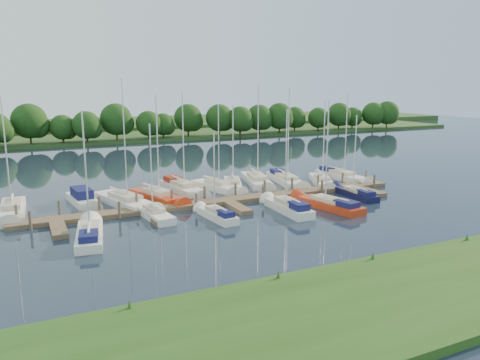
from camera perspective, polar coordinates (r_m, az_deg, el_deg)
name	(u,v)px	position (r m, az deg, el deg)	size (l,w,h in m)	color
ground	(263,224)	(40.20, 2.84, -5.35)	(260.00, 260.00, 0.00)	#182330
near_bank	(401,296)	(28.02, 19.02, -13.20)	(90.00, 10.00, 0.50)	#244814
dock	(228,202)	(46.46, -1.44, -2.75)	(40.00, 6.00, 0.40)	brown
mooring_pilings	(224,196)	(47.37, -2.00, -1.97)	(38.24, 2.84, 2.00)	#473D33
far_shore	(107,135)	(110.92, -15.96, 5.24)	(180.00, 30.00, 0.60)	#28441A
distant_hill	(90,125)	(135.50, -17.80, 6.38)	(220.00, 40.00, 1.40)	#355927
treeline	(104,123)	(97.42, -16.21, 6.69)	(146.40, 9.84, 8.30)	#38281C
sailboat_n_0	(12,212)	(47.59, -26.00, -3.50)	(2.40, 8.68, 11.13)	white
motorboat	(83,200)	(49.03, -18.60, -2.37)	(2.63, 6.92, 2.00)	white
sailboat_n_2	(126,203)	(47.23, -13.68, -2.74)	(4.78, 10.11, 12.73)	white
sailboat_n_3	(158,198)	(48.49, -9.99, -2.21)	(4.18, 8.65, 11.14)	#B42F10
sailboat_n_4	(183,189)	(52.03, -7.02, -1.11)	(3.09, 8.92, 11.34)	white
sailboat_n_5	(218,188)	(52.69, -2.75, -0.95)	(3.79, 7.87, 10.10)	white
sailboat_n_6	(233,186)	(53.77, -0.86, -0.68)	(4.06, 7.56, 9.83)	white
sailboat_n_7	(257,182)	(55.69, 2.11, -0.25)	(4.26, 9.69, 12.22)	white
sailboat_n_8	(286,181)	(56.62, 5.66, -0.07)	(3.51, 9.46, 11.79)	white
sailboat_n_9	(322,182)	(56.57, 9.96, -0.25)	(4.70, 7.98, 10.36)	white
sailboat_n_10	(342,177)	(60.17, 12.29, 0.42)	(2.72, 8.82, 11.10)	white
sailboat_s_0	(90,235)	(38.08, -17.84, -6.38)	(2.99, 8.09, 10.20)	white
sailboat_s_1	(154,215)	(42.58, -10.45, -4.17)	(2.20, 6.83, 8.76)	white
sailboat_s_2	(217,215)	(41.53, -2.86, -4.33)	(1.97, 6.19, 8.01)	white
sailboat_s_3	(287,208)	(43.99, 5.81, -3.43)	(1.98, 7.61, 9.94)	white
sailboat_s_4	(328,205)	(45.80, 10.71, -3.01)	(3.24, 8.48, 10.66)	#B42F10
sailboat_s_5	(355,194)	(51.03, 13.84, -1.65)	(2.09, 7.00, 8.90)	#101135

